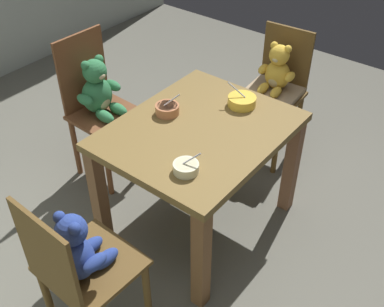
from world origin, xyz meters
name	(u,v)px	position (x,y,z in m)	size (l,w,h in m)	color
ground_plane	(198,223)	(0.00, 0.00, -0.02)	(5.20, 5.20, 0.04)	#616055
dining_table	(199,146)	(0.00, 0.00, 0.58)	(0.99, 0.81, 0.70)	brown
teddy_chair_near_left	(79,259)	(-0.90, -0.05, 0.55)	(0.40, 0.41, 0.89)	brown
teddy_chair_far_center	(99,97)	(0.02, 0.81, 0.57)	(0.40, 0.39, 0.96)	brown
teddy_chair_near_right	(275,84)	(0.89, 0.05, 0.54)	(0.43, 0.40, 0.89)	brown
porridge_bowl_cream_near_left	(186,167)	(-0.32, -0.16, 0.73)	(0.12, 0.12, 0.11)	beige
porridge_bowl_yellow_near_right	(242,101)	(0.32, -0.05, 0.73)	(0.16, 0.17, 0.13)	yellow
porridge_bowl_terracotta_far_center	(167,109)	(0.00, 0.22, 0.73)	(0.13, 0.13, 0.12)	#B9724B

